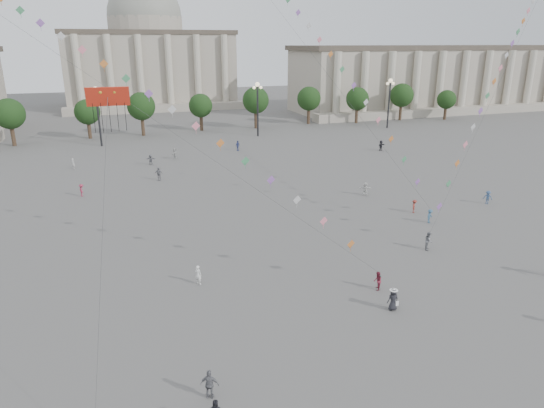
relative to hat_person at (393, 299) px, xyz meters
name	(u,v)px	position (x,y,z in m)	size (l,w,h in m)	color
ground	(363,344)	(-4.01, -2.97, -0.87)	(360.00, 360.00, 0.00)	#514F4D
hall_east	(437,78)	(70.99, 90.92, 7.55)	(84.00, 26.22, 17.20)	#A69D8B
hall_central	(148,56)	(-4.01, 126.25, 13.36)	(48.30, 34.30, 35.50)	#A69D8B
tree_row	(176,107)	(-4.01, 75.03, 4.52)	(137.12, 5.12, 8.00)	#3A271D
lamp_post_mid_west	(97,105)	(-19.01, 67.03, 6.48)	(2.00, 0.90, 10.65)	#262628
lamp_post_mid_east	(258,99)	(10.99, 67.03, 6.48)	(2.00, 0.90, 10.65)	#262628
lamp_post_far_east	(390,94)	(40.99, 67.03, 6.48)	(2.00, 0.90, 10.65)	#262628
person_crowd_0	(238,146)	(3.52, 55.00, 0.02)	(1.05, 0.44, 1.79)	#3A4583
person_crowd_4	(175,154)	(-7.83, 52.21, -0.01)	(1.60, 0.51, 1.73)	#AFB0AB
person_crowd_7	(365,189)	(11.68, 24.71, -0.05)	(1.54, 0.49, 1.66)	silver
person_crowd_8	(414,206)	(13.63, 17.21, -0.13)	(0.96, 0.55, 1.48)	maroon
person_crowd_9	(381,146)	(27.24, 46.84, 0.04)	(1.69, 0.54, 1.82)	black
person_crowd_10	(73,164)	(-23.14, 50.64, -0.07)	(0.59, 0.39, 1.61)	#BCBCB7
person_crowd_12	(151,160)	(-11.90, 49.54, -0.06)	(1.51, 0.48, 1.63)	slate
person_crowd_13	(198,275)	(-12.31, 8.36, -0.08)	(0.58, 0.38, 1.59)	white
person_crowd_14	(488,197)	(23.59, 17.02, -0.07)	(1.04, 0.60, 1.60)	#355078
person_crowd_16	(159,174)	(-11.76, 39.98, 0.04)	(1.07, 0.45, 1.83)	slate
person_crowd_17	(82,190)	(-21.58, 35.70, -0.10)	(1.00, 0.58, 1.56)	#9D2A46
tourist_3	(210,384)	(-14.16, -4.63, -0.01)	(1.01, 0.42, 1.72)	slate
kite_flyer_0	(378,281)	(0.51, 2.94, -0.13)	(0.72, 0.56, 1.48)	maroon
kite_flyer_1	(430,216)	(13.28, 13.93, -0.13)	(0.96, 0.55, 1.49)	#375C7C
kite_flyer_2	(429,241)	(8.90, 8.13, -0.02)	(0.83, 0.64, 1.70)	slate
hat_person	(393,299)	(0.00, 0.00, 0.00)	(0.83, 0.60, 1.69)	black
dragon_kite	(109,112)	(-17.73, 1.26, 13.74)	(2.22, 3.96, 15.76)	red
kite_train_west	(32,23)	(-23.26, 24.73, 18.80)	(45.13, 40.94, 70.53)	#3F3F3F
kite_train_east	(520,31)	(29.63, 22.13, 18.44)	(39.02, 26.09, 57.83)	#3F3F3F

